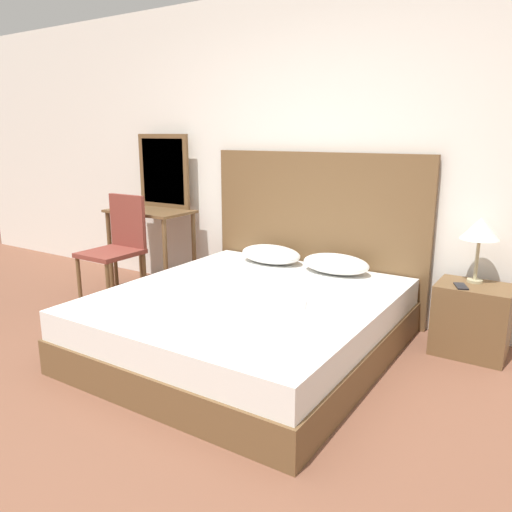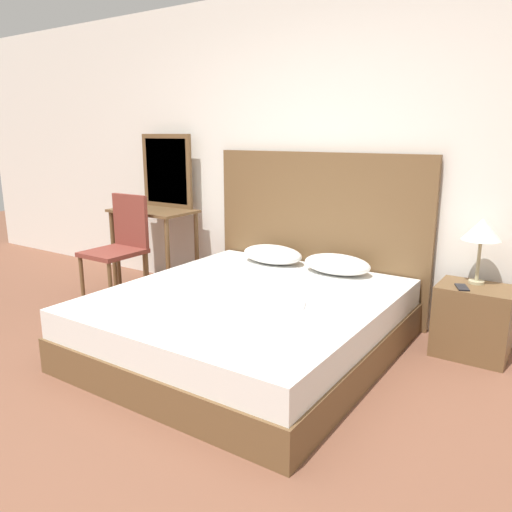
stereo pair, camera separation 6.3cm
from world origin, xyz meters
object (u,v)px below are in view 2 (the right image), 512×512
(bed, at_px, (248,323))
(vanity_desk, at_px, (154,226))
(phone_on_nightstand, at_px, (462,287))
(phone_on_bed, at_px, (300,305))
(nightstand, at_px, (473,321))
(chair, at_px, (121,242))
(table_lamp, at_px, (482,231))

(bed, bearing_deg, vanity_desk, 155.56)
(phone_on_nightstand, height_order, vanity_desk, vanity_desk)
(vanity_desk, bearing_deg, phone_on_nightstand, -0.63)
(bed, relative_size, vanity_desk, 2.49)
(phone_on_bed, bearing_deg, bed, 175.66)
(bed, relative_size, nightstand, 4.08)
(vanity_desk, distance_m, chair, 0.47)
(nightstand, bearing_deg, vanity_desk, -178.83)
(bed, relative_size, table_lamp, 4.49)
(phone_on_bed, height_order, chair, chair)
(phone_on_bed, bearing_deg, phone_on_nightstand, 41.97)
(bed, distance_m, table_lamp, 1.73)
(nightstand, distance_m, vanity_desk, 3.03)
(bed, relative_size, chair, 2.10)
(table_lamp, bearing_deg, phone_on_nightstand, -109.26)
(table_lamp, xyz_separation_m, phone_on_nightstand, (-0.06, -0.17, -0.37))
(phone_on_nightstand, relative_size, chair, 0.17)
(phone_on_nightstand, distance_m, vanity_desk, 2.93)
(bed, bearing_deg, phone_on_bed, -4.34)
(chair, bearing_deg, phone_on_bed, -8.96)
(phone_on_bed, xyz_separation_m, table_lamp, (0.90, 0.92, 0.44))
(nightstand, relative_size, chair, 0.52)
(bed, distance_m, nightstand, 1.58)
(phone_on_bed, bearing_deg, nightstand, 42.85)
(vanity_desk, xyz_separation_m, chair, (0.04, -0.46, -0.08))
(nightstand, relative_size, vanity_desk, 0.61)
(phone_on_bed, distance_m, table_lamp, 1.36)
(phone_on_bed, bearing_deg, vanity_desk, 159.40)
(vanity_desk, bearing_deg, table_lamp, 2.61)
(phone_on_nightstand, bearing_deg, table_lamp, 70.74)
(table_lamp, xyz_separation_m, chair, (-2.95, -0.60, -0.32))
(chair, bearing_deg, phone_on_nightstand, 8.46)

